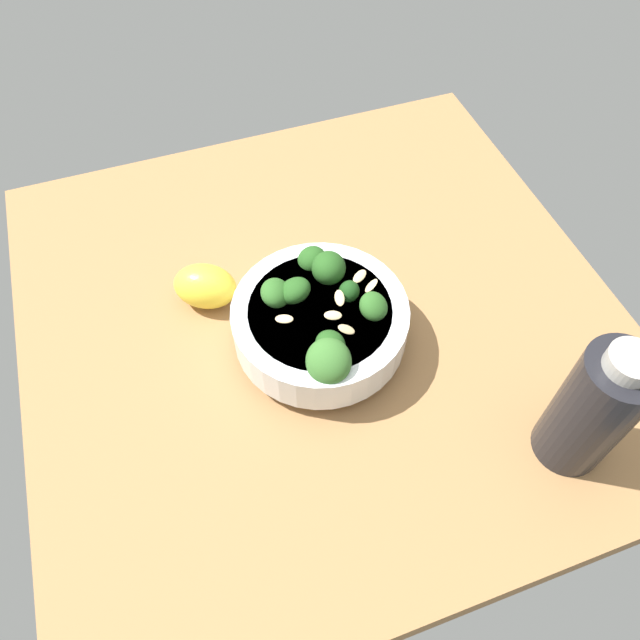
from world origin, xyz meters
TOP-DOWN VIEW (x-y plane):
  - ground_plane at (0.00, 0.00)cm, footprint 66.07×66.07cm
  - bowl_of_broccoli at (3.44, -1.36)cm, footprint 18.72×18.42cm
  - lemon_wedge at (-6.16, -11.65)cm, footprint 7.85×8.68cm
  - bottle_tall at (23.00, 17.25)cm, footprint 6.58×6.58cm

SIDE VIEW (x-z plane):
  - ground_plane at x=0.00cm, z-range -4.27..0.00cm
  - lemon_wedge at x=-6.16cm, z-range 0.00..5.17cm
  - bowl_of_broccoli at x=3.44cm, z-range -0.68..8.67cm
  - bottle_tall at x=23.00cm, z-range -0.46..15.92cm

